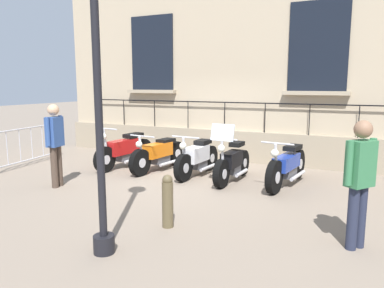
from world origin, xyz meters
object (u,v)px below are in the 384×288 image
at_px(motorcycle_orange, 159,154).
at_px(motorcycle_blue, 287,166).
at_px(motorcycle_black, 232,163).
at_px(pedestrian_standing, 360,177).
at_px(motorcycle_red, 125,150).
at_px(bollard, 168,201).
at_px(motorcycle_white, 197,158).
at_px(lamppost, 96,43).
at_px(pedestrian_walking, 55,140).
at_px(crowd_barrier, 26,145).

xyz_separation_m(motorcycle_orange, motorcycle_blue, (0.03, 3.26, 0.00)).
height_order(motorcycle_black, pedestrian_standing, pedestrian_standing).
distance_m(motorcycle_orange, pedestrian_standing, 5.52).
relative_size(motorcycle_red, bollard, 2.61).
relative_size(motorcycle_white, bollard, 2.35).
bearing_deg(motorcycle_blue, lamppost, -19.16).
distance_m(motorcycle_red, bollard, 4.43).
bearing_deg(motorcycle_red, bollard, 44.11).
bearing_deg(motorcycle_red, pedestrian_walking, -4.86).
xyz_separation_m(motorcycle_black, pedestrian_walking, (2.05, -3.27, 0.60)).
height_order(motorcycle_white, pedestrian_walking, pedestrian_walking).
relative_size(motorcycle_white, motorcycle_blue, 0.89).
relative_size(motorcycle_red, pedestrian_walking, 1.22).
relative_size(motorcycle_black, pedestrian_standing, 1.09).
bearing_deg(pedestrian_walking, motorcycle_blue, 116.70).
xyz_separation_m(motorcycle_red, motorcycle_blue, (-0.03, 4.27, -0.02)).
height_order(motorcycle_orange, crowd_barrier, crowd_barrier).
height_order(motorcycle_orange, bollard, motorcycle_orange).
distance_m(motorcycle_blue, pedestrian_walking, 5.03).
bearing_deg(lamppost, pedestrian_walking, -125.49).
distance_m(motorcycle_red, pedestrian_standing, 6.38).
distance_m(motorcycle_red, pedestrian_walking, 2.30).
relative_size(motorcycle_orange, lamppost, 0.49).
bearing_deg(motorcycle_white, bollard, 16.67).
distance_m(motorcycle_blue, pedestrian_standing, 3.18).
height_order(pedestrian_standing, pedestrian_walking, pedestrian_walking).
bearing_deg(motorcycle_blue, motorcycle_orange, -90.55).
relative_size(motorcycle_orange, motorcycle_black, 1.12).
distance_m(motorcycle_red, motorcycle_black, 3.08).
bearing_deg(motorcycle_blue, pedestrian_walking, -63.30).
bearing_deg(motorcycle_orange, motorcycle_black, 83.70).
xyz_separation_m(motorcycle_orange, pedestrian_walking, (2.27, -1.20, 0.60)).
height_order(motorcycle_red, lamppost, lamppost).
relative_size(pedestrian_standing, pedestrian_walking, 0.98).
distance_m(motorcycle_white, lamppost, 4.90).
bearing_deg(motorcycle_orange, pedestrian_standing, 59.36).
height_order(motorcycle_orange, pedestrian_walking, pedestrian_walking).
height_order(motorcycle_blue, crowd_barrier, crowd_barrier).
bearing_deg(motorcycle_white, crowd_barrier, -77.85).
bearing_deg(motorcycle_white, pedestrian_standing, 52.93).
bearing_deg(lamppost, pedestrian_standing, 117.95).
height_order(motorcycle_blue, lamppost, lamppost).
distance_m(motorcycle_white, motorcycle_blue, 2.13).
relative_size(motorcycle_red, motorcycle_white, 1.11).
relative_size(motorcycle_black, crowd_barrier, 0.87).
distance_m(motorcycle_black, motorcycle_blue, 1.21).
bearing_deg(motorcycle_black, bollard, 0.10).
bearing_deg(crowd_barrier, motorcycle_black, 98.68).
bearing_deg(motorcycle_orange, bollard, 32.62).
bearing_deg(motorcycle_red, motorcycle_orange, 93.25).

